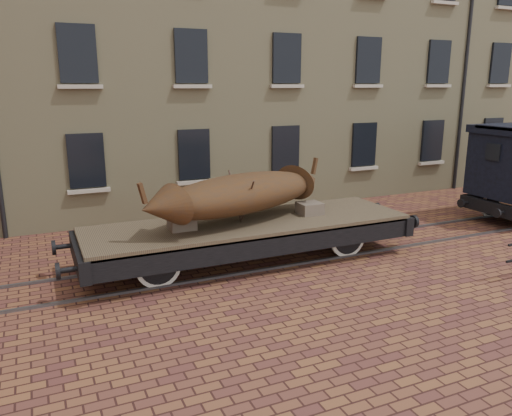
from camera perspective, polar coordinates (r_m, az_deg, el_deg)
name	(u,v)px	position (r m, az deg, el deg)	size (l,w,h in m)	color
ground	(334,249)	(14.30, 8.89, -4.63)	(90.00, 90.00, 0.00)	#542A25
warehouse_cream	(275,27)	(23.87, 2.16, 19.94)	(40.00, 10.19, 14.00)	tan
rail_track	(334,248)	(14.29, 8.90, -4.52)	(30.00, 1.52, 0.06)	#59595E
flatcar_wagon	(249,229)	(12.85, -0.77, -2.46)	(9.43, 2.56, 1.42)	brown
iron_boat	(241,194)	(12.52, -1.75, 1.66)	(5.60, 2.97, 1.40)	#482911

